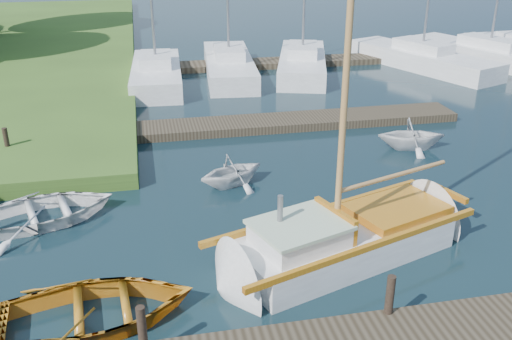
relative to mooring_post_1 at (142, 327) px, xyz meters
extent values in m
plane|color=black|center=(3.00, 5.00, -0.70)|extent=(160.00, 160.00, 0.00)
cube|color=#2D2519|center=(5.00, 11.50, -0.55)|extent=(14.00, 1.60, 0.30)
cube|color=#2D2519|center=(13.00, 21.00, -0.55)|extent=(30.00, 1.60, 0.30)
cylinder|color=black|center=(0.00, 0.00, 0.00)|extent=(0.16, 0.16, 0.80)
cylinder|color=black|center=(4.50, 0.00, 0.00)|extent=(0.16, 0.16, 0.80)
cylinder|color=black|center=(-4.00, 10.00, 0.00)|extent=(0.16, 0.16, 0.80)
cube|color=silver|center=(4.48, 2.50, -0.47)|extent=(5.38, 3.54, 0.90)
cone|color=silver|center=(7.36, 3.51, -0.47)|extent=(1.87, 2.28, 1.96)
cone|color=silver|center=(1.69, 1.53, -0.47)|extent=(1.59, 2.18, 1.96)
cube|color=#9C500F|center=(4.17, 3.39, 0.04)|extent=(5.89, 2.16, 0.14)
cube|color=#9C500F|center=(4.79, 1.61, 0.04)|extent=(5.89, 2.16, 0.14)
cube|color=#9C500F|center=(7.69, 3.62, 0.04)|extent=(0.48, 1.08, 0.14)
cube|color=silver|center=(3.35, 2.10, 0.20)|extent=(2.16, 1.92, 0.44)
cube|color=#B1C8A9|center=(3.35, 2.10, 0.45)|extent=(2.29, 2.04, 0.08)
cube|color=#9C500F|center=(4.24, 2.42, 0.28)|extent=(0.57, 1.36, 0.60)
cylinder|color=slate|center=(2.96, 2.29, 0.78)|extent=(0.12, 0.12, 0.60)
cube|color=#9C500F|center=(5.99, 3.03, 0.08)|extent=(2.57, 2.14, 0.20)
cylinder|color=#9E6C41|center=(4.29, 2.43, 4.18)|extent=(0.14, 0.14, 8.40)
cylinder|color=#9E6C41|center=(5.80, 2.96, 0.98)|extent=(3.05, 1.15, 0.10)
imported|color=#9C500F|center=(-0.94, 1.19, -0.30)|extent=(4.15, 3.15, 0.81)
imported|color=silver|center=(-2.42, 5.56, -0.32)|extent=(4.23, 3.53, 0.75)
imported|color=silver|center=(2.65, 6.79, -0.17)|extent=(2.53, 2.39, 1.06)
imported|color=silver|center=(9.00, 8.44, -0.12)|extent=(2.53, 2.29, 1.16)
cube|color=silver|center=(1.02, 18.53, -0.25)|extent=(2.55, 7.24, 0.90)
cube|color=silver|center=(1.02, 18.53, 0.45)|extent=(1.52, 2.57, 0.50)
cube|color=silver|center=(4.61, 19.56, -0.25)|extent=(2.89, 8.21, 0.90)
cube|color=silver|center=(4.61, 19.56, 0.45)|extent=(1.64, 2.93, 0.50)
cube|color=silver|center=(8.29, 19.29, -0.25)|extent=(4.26, 7.92, 0.90)
cube|color=silver|center=(8.29, 19.29, 0.45)|extent=(2.10, 2.95, 0.50)
cube|color=silver|center=(14.61, 18.99, -0.25)|extent=(5.26, 8.83, 0.90)
cube|color=silver|center=(14.61, 18.99, 0.45)|extent=(2.43, 3.33, 0.50)
cube|color=silver|center=(18.53, 19.11, -0.25)|extent=(5.45, 9.49, 0.90)
cube|color=silver|center=(18.53, 19.11, 0.45)|extent=(2.49, 3.55, 0.50)
camera|label=1|loc=(0.34, -8.02, 6.30)|focal=40.00mm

